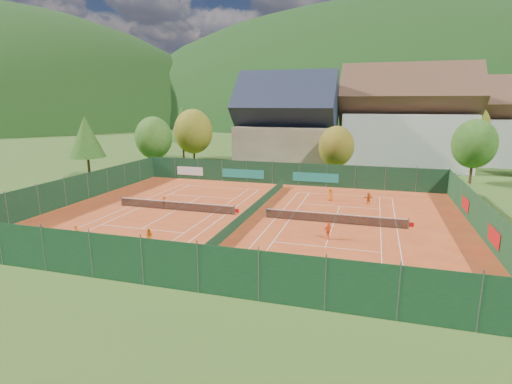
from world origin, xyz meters
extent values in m
plane|color=#325119|center=(0.00, 0.00, -0.02)|extent=(600.00, 600.00, 0.00)
cube|color=#B9421B|center=(0.00, 0.00, 0.01)|extent=(40.00, 32.00, 0.01)
cube|color=white|center=(-8.00, 11.88, 0.01)|extent=(10.97, 0.06, 0.00)
cube|color=white|center=(-8.00, -11.88, 0.01)|extent=(10.97, 0.06, 0.00)
cube|color=white|center=(-13.48, 0.00, 0.01)|extent=(0.06, 23.77, 0.00)
cube|color=white|center=(-2.51, 0.00, 0.01)|extent=(0.06, 23.77, 0.00)
cube|color=white|center=(-12.12, 0.00, 0.01)|extent=(0.06, 23.77, 0.00)
cube|color=white|center=(-3.88, 0.00, 0.01)|extent=(0.06, 23.77, 0.00)
cube|color=white|center=(-8.00, 6.40, 0.01)|extent=(8.23, 0.06, 0.00)
cube|color=white|center=(-8.00, -6.40, 0.01)|extent=(8.23, 0.06, 0.00)
cube|color=white|center=(-8.00, 0.00, 0.01)|extent=(0.06, 12.80, 0.00)
cube|color=white|center=(8.00, 11.88, 0.01)|extent=(10.97, 0.06, 0.00)
cube|color=white|center=(8.00, -11.88, 0.01)|extent=(10.97, 0.06, 0.00)
cube|color=white|center=(2.51, 0.00, 0.01)|extent=(0.06, 23.77, 0.00)
cube|color=white|center=(13.48, 0.00, 0.01)|extent=(0.06, 23.77, 0.00)
cube|color=white|center=(3.88, 0.00, 0.01)|extent=(0.06, 23.77, 0.00)
cube|color=white|center=(12.12, 0.00, 0.01)|extent=(0.06, 23.77, 0.00)
cube|color=white|center=(8.00, 6.40, 0.01)|extent=(8.23, 0.06, 0.00)
cube|color=white|center=(8.00, -6.40, 0.01)|extent=(8.23, 0.06, 0.00)
cube|color=white|center=(8.00, 0.00, 0.01)|extent=(0.06, 12.80, 0.00)
cylinder|color=#59595B|center=(-14.40, 0.00, 0.51)|extent=(0.10, 0.10, 1.02)
cylinder|color=#59595B|center=(-1.60, 0.00, 0.51)|extent=(0.10, 0.10, 1.02)
cube|color=black|center=(-8.00, 0.00, 0.46)|extent=(12.80, 0.02, 0.86)
cube|color=white|center=(-8.00, 0.00, 0.89)|extent=(12.80, 0.04, 0.06)
cube|color=red|center=(-1.35, 0.00, 0.45)|extent=(0.40, 0.04, 0.40)
cylinder|color=#59595B|center=(1.60, 0.00, 0.51)|extent=(0.10, 0.10, 1.02)
cylinder|color=#59595B|center=(14.40, 0.00, 0.51)|extent=(0.10, 0.10, 1.02)
cube|color=black|center=(8.00, 0.00, 0.46)|extent=(12.80, 0.02, 0.86)
cube|color=white|center=(8.00, 0.00, 0.89)|extent=(12.80, 0.04, 0.06)
cube|color=red|center=(14.65, 0.00, 0.45)|extent=(0.40, 0.04, 0.40)
cube|color=#153B22|center=(0.00, 0.00, 0.50)|extent=(0.03, 28.80, 1.00)
cube|color=#143821|center=(0.00, 16.00, 1.50)|extent=(40.00, 0.04, 3.00)
cube|color=teal|center=(-6.00, 15.94, 1.20)|extent=(6.00, 0.03, 1.20)
cube|color=teal|center=(4.00, 15.94, 1.20)|extent=(6.00, 0.03, 1.20)
cube|color=silver|center=(-14.00, 15.94, 1.20)|extent=(4.00, 0.03, 1.20)
cube|color=#153A1F|center=(0.00, -16.00, 1.50)|extent=(40.00, 0.04, 3.00)
cube|color=#13351D|center=(-20.00, 0.00, 1.50)|extent=(0.04, 32.00, 3.00)
cube|color=#153A1D|center=(20.00, 0.00, 1.50)|extent=(0.04, 32.00, 3.00)
cube|color=#B21414|center=(19.94, -4.00, 1.20)|extent=(0.03, 3.00, 1.20)
cube|color=#B21414|center=(19.94, 6.00, 1.20)|extent=(0.03, 3.00, 1.20)
cube|color=tan|center=(-3.00, 30.00, 3.50)|extent=(15.00, 12.00, 7.00)
cube|color=#1E2333|center=(-3.00, 30.00, 10.00)|extent=(16.20, 12.00, 12.00)
cube|color=silver|center=(16.00, 36.00, 4.50)|extent=(20.00, 11.00, 9.00)
cube|color=brown|center=(16.00, 36.00, 11.75)|extent=(21.60, 11.00, 11.00)
cube|color=silver|center=(30.00, 44.00, 4.00)|extent=(16.00, 10.00, 8.00)
cube|color=brown|center=(30.00, 44.00, 10.50)|extent=(17.28, 10.00, 10.00)
cylinder|color=#4C311B|center=(-22.00, 20.00, 1.40)|extent=(0.36, 0.36, 2.80)
ellipsoid|color=#31611B|center=(-22.00, 20.00, 5.40)|extent=(5.72, 5.72, 6.58)
cylinder|color=#442E18|center=(-18.00, 26.00, 1.57)|extent=(0.36, 0.36, 3.15)
ellipsoid|color=olive|center=(-18.00, 26.00, 6.07)|extent=(6.44, 6.44, 7.40)
cylinder|color=#4C2B1B|center=(-24.00, 34.00, 1.75)|extent=(0.36, 0.36, 3.50)
cone|color=#245117|center=(-24.00, 34.00, 6.75)|extent=(5.60, 5.60, 6.50)
cylinder|color=#432E18|center=(6.00, 22.00, 1.22)|extent=(0.36, 0.36, 2.45)
ellipsoid|color=olive|center=(6.00, 22.00, 4.72)|extent=(5.01, 5.01, 5.76)
cylinder|color=#4D2D1B|center=(24.00, 24.00, 1.40)|extent=(0.36, 0.36, 2.80)
ellipsoid|color=#2B5819|center=(24.00, 24.00, 5.40)|extent=(5.72, 5.72, 6.58)
cylinder|color=#4B2D1A|center=(-28.00, 12.00, 1.57)|extent=(0.36, 0.36, 3.15)
cone|color=#295418|center=(-28.00, 12.00, 6.07)|extent=(5.04, 5.04, 5.85)
cylinder|color=#412717|center=(26.00, 40.00, 1.75)|extent=(0.36, 0.36, 3.50)
ellipsoid|color=olive|center=(26.00, 40.00, 6.75)|extent=(7.15, 7.15, 8.22)
ellipsoid|color=black|center=(10.00, 300.00, -42.35)|extent=(440.00, 440.00, 242.00)
cylinder|color=slate|center=(11.82, -12.67, 0.40)|extent=(0.02, 0.02, 0.80)
cylinder|color=slate|center=(12.12, -12.67, 0.40)|extent=(0.02, 0.02, 0.80)
cylinder|color=slate|center=(11.82, -12.37, 0.40)|extent=(0.02, 0.02, 0.80)
cylinder|color=slate|center=(12.12, -12.37, 0.40)|extent=(0.02, 0.02, 0.80)
cube|color=slate|center=(11.97, -12.52, 0.55)|extent=(0.34, 0.34, 0.30)
ellipsoid|color=#CCD833|center=(11.97, -12.52, 0.58)|extent=(0.28, 0.28, 0.16)
sphere|color=#CCD833|center=(-9.14, -8.01, 0.03)|extent=(0.07, 0.07, 0.07)
sphere|color=#CCD833|center=(3.26, -9.43, 0.03)|extent=(0.07, 0.07, 0.07)
imported|color=#E05C13|center=(-10.64, -11.21, 0.76)|extent=(0.67, 0.61, 1.53)
imported|color=#CD5F12|center=(-5.09, -9.86, 0.67)|extent=(0.68, 0.54, 1.35)
imported|color=orange|center=(-9.83, 0.96, 0.59)|extent=(0.88, 0.73, 1.19)
imported|color=#FC5816|center=(7.98, -4.49, 0.72)|extent=(0.87, 0.83, 1.44)
imported|color=orange|center=(6.76, 8.64, 0.73)|extent=(0.81, 0.63, 1.46)
imported|color=#D35912|center=(10.90, 8.23, 0.65)|extent=(1.25, 0.87, 1.30)
camera|label=1|loc=(11.06, -35.55, 10.81)|focal=28.00mm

